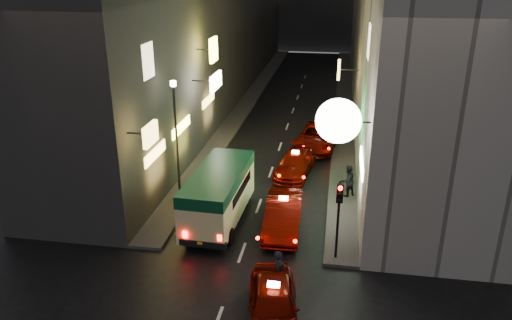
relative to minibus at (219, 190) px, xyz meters
The scene contains 11 objects.
sidewalk_left 23.13m from the minibus, 96.59° to the left, with size 1.50×52.00×0.15m, color #464341.
sidewalk_right 23.72m from the minibus, 75.68° to the left, with size 1.50×52.00×0.15m, color #464341.
minibus is the anchor object (origin of this frame).
taxi_near 7.69m from the minibus, 62.47° to the right, with size 3.06×5.68×1.89m.
taxi_second 3.22m from the minibus, ahead, with size 2.51×5.68×1.95m.
taxi_third 7.12m from the minibus, 64.50° to the left, with size 2.56×5.03×1.70m.
taxi_far 11.94m from the minibus, 69.68° to the left, with size 3.10×5.88×1.95m.
pedestrian_crossing 6.09m from the minibus, 54.62° to the right, with size 0.63×0.41×1.92m, color black.
pedestrian_sidewalk 7.09m from the minibus, 30.83° to the left, with size 0.73×0.46×1.94m, color black.
traffic_light 6.26m from the minibus, 24.90° to the right, with size 0.26×0.43×3.50m.
lamp_post 3.83m from the minibus, 143.42° to the left, with size 0.28×0.28×6.22m.
Camera 1 is at (3.69, -9.71, 11.71)m, focal length 35.00 mm.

